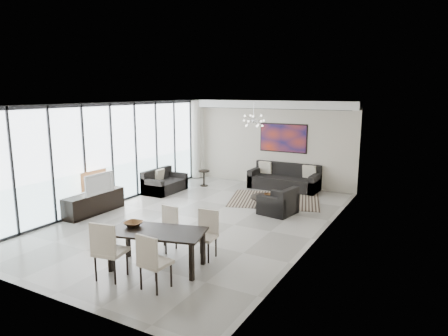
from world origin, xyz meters
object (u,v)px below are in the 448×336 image
Objects in this scene: tv_console at (94,203)px; television at (97,183)px; sofa_main at (284,181)px; dining_table at (157,235)px; coffee_table at (267,201)px.

television is at bearing 3.16° from tv_console.
sofa_main reaches higher than dining_table.
sofa_main reaches higher than tv_console.
dining_table is at bearing -93.12° from coffee_table.
television reaches higher than dining_table.
coffee_table is 2.37m from sofa_main.
coffee_table is 4.57m from dining_table.
tv_console is 1.87× the size of television.
television is (-3.69, -2.68, 0.65)m from coffee_table.
sofa_main reaches higher than coffee_table.
sofa_main is 1.21× the size of dining_table.
coffee_table is at bearing 86.88° from dining_table.
sofa_main is at bearing 90.93° from dining_table.
television is at bearing -144.03° from coffee_table.
dining_table is (3.44, -1.86, -0.20)m from television.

